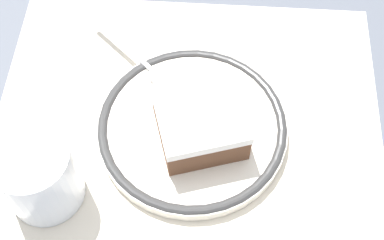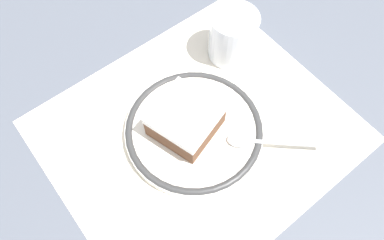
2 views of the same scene
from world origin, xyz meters
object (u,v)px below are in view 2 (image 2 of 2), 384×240
(sugar_packet, at_px, (74,107))
(cake_slice, at_px, (185,120))
(cup, at_px, (232,38))
(spoon, at_px, (256,141))
(plate, at_px, (192,128))

(sugar_packet, bearing_deg, cake_slice, 128.28)
(cup, xyz_separation_m, sugar_packet, (0.27, -0.07, -0.04))
(cake_slice, relative_size, cup, 1.29)
(spoon, bearing_deg, cup, -119.53)
(spoon, distance_m, sugar_packet, 0.30)
(cake_slice, relative_size, spoon, 0.95)
(plate, bearing_deg, sugar_packet, -50.50)
(spoon, height_order, cup, cup)
(cake_slice, xyz_separation_m, sugar_packet, (0.12, -0.15, -0.03))
(plate, distance_m, cake_slice, 0.03)
(cake_slice, distance_m, spoon, 0.11)
(cake_slice, height_order, spoon, cake_slice)
(cake_slice, bearing_deg, cup, -154.72)
(spoon, xyz_separation_m, cup, (-0.09, -0.16, 0.02))
(cake_slice, relative_size, sugar_packet, 2.23)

